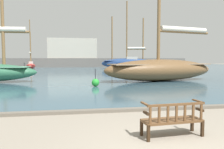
% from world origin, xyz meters
% --- Properties ---
extents(harbor_water, '(100.00, 80.00, 0.08)m').
position_xyz_m(harbor_water, '(0.00, 44.00, 0.04)').
color(harbor_water, '#385666').
rests_on(harbor_water, ground).
extents(quay_edge_kerb, '(40.00, 0.30, 0.12)m').
position_xyz_m(quay_edge_kerb, '(0.00, 3.85, 0.06)').
color(quay_edge_kerb, '#675F54').
rests_on(quay_edge_kerb, ground).
extents(park_bench, '(1.64, 0.65, 0.92)m').
position_xyz_m(park_bench, '(0.34, 0.97, 0.47)').
color(park_bench, '#322113').
rests_on(park_bench, ground).
extents(sailboat_far_port, '(11.11, 5.59, 13.36)m').
position_xyz_m(sailboat_far_port, '(8.03, 38.51, 1.37)').
color(sailboat_far_port, navy).
rests_on(sailboat_far_port, harbor_water).
extents(sailboat_nearest_port, '(2.76, 7.00, 9.69)m').
position_xyz_m(sailboat_nearest_port, '(-11.27, 41.12, 0.84)').
color(sailboat_nearest_port, maroon).
rests_on(sailboat_nearest_port, harbor_water).
extents(sailboat_mid_starboard, '(11.10, 5.08, 14.54)m').
position_xyz_m(sailboat_mid_starboard, '(5.29, 14.22, 1.25)').
color(sailboat_mid_starboard, brown).
rests_on(sailboat_mid_starboard, harbor_water).
extents(channel_buoy, '(0.55, 0.55, 1.25)m').
position_xyz_m(channel_buoy, '(-0.85, 11.18, 0.36)').
color(channel_buoy, green).
rests_on(channel_buoy, harbor_water).
extents(far_breakwater, '(49.35, 2.40, 6.85)m').
position_xyz_m(far_breakwater, '(-1.11, 48.11, 2.11)').
color(far_breakwater, '#66605B').
rests_on(far_breakwater, ground).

